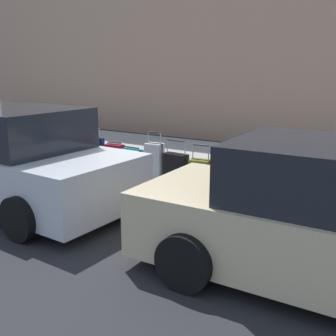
% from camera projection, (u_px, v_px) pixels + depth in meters
% --- Properties ---
extents(ground_plane, '(40.00, 40.00, 0.00)m').
position_uv_depth(ground_plane, '(133.00, 193.00, 7.63)').
color(ground_plane, black).
extents(sidewalk_curb, '(18.00, 5.00, 0.14)m').
position_uv_depth(sidewalk_curb, '(195.00, 163.00, 9.66)').
color(sidewalk_curb, gray).
rests_on(sidewalk_curb, ground_plane).
extents(suitcase_teal_1, '(0.46, 0.23, 0.84)m').
position_uv_depth(suitcase_teal_1, '(324.00, 185.00, 6.30)').
color(suitcase_teal_1, '#0F606B').
rests_on(suitcase_teal_1, sidewalk_curb).
extents(suitcase_maroon_2, '(0.47, 0.22, 0.82)m').
position_uv_depth(suitcase_maroon_2, '(288.00, 185.00, 6.61)').
color(suitcase_maroon_2, maroon).
rests_on(suitcase_maroon_2, sidewalk_curb).
extents(suitcase_navy_3, '(0.40, 0.22, 0.89)m').
position_uv_depth(suitcase_navy_3, '(254.00, 182.00, 6.79)').
color(suitcase_navy_3, navy).
rests_on(suitcase_navy_3, sidewalk_curb).
extents(suitcase_red_4, '(0.48, 0.24, 0.79)m').
position_uv_depth(suitcase_red_4, '(227.00, 173.00, 7.10)').
color(suitcase_red_4, red).
rests_on(suitcase_red_4, sidewalk_curb).
extents(suitcase_olive_5, '(0.39, 0.27, 0.83)m').
position_uv_depth(suitcase_olive_5, '(200.00, 174.00, 7.39)').
color(suitcase_olive_5, '#59601E').
rests_on(suitcase_olive_5, sidewalk_curb).
extents(suitcase_black_6, '(0.49, 0.25, 0.86)m').
position_uv_depth(suitcase_black_6, '(176.00, 169.00, 7.67)').
color(suitcase_black_6, black).
rests_on(suitcase_black_6, sidewalk_curb).
extents(suitcase_silver_7, '(0.36, 0.26, 0.97)m').
position_uv_depth(suitcase_silver_7, '(155.00, 161.00, 7.95)').
color(suitcase_silver_7, '#9EA0A8').
rests_on(suitcase_silver_7, sidewalk_curb).
extents(suitcase_teal_8, '(0.45, 0.25, 0.63)m').
position_uv_depth(suitcase_teal_8, '(132.00, 163.00, 8.15)').
color(suitcase_teal_8, '#0F606B').
rests_on(suitcase_teal_8, sidewalk_curb).
extents(suitcase_maroon_9, '(0.41, 0.22, 0.66)m').
position_uv_depth(suitcase_maroon_9, '(115.00, 159.00, 8.50)').
color(suitcase_maroon_9, maroon).
rests_on(suitcase_maroon_9, sidewalk_curb).
extents(suitcase_navy_10, '(0.43, 0.27, 0.97)m').
position_uv_depth(suitcase_navy_10, '(94.00, 154.00, 8.68)').
color(suitcase_navy_10, navy).
rests_on(suitcase_navy_10, sidewalk_curb).
extents(fire_hydrant, '(0.39, 0.21, 0.84)m').
position_uv_depth(fire_hydrant, '(70.00, 147.00, 9.05)').
color(fire_hydrant, '#99999E').
rests_on(fire_hydrant, sidewalk_curb).
extents(bollard_post, '(0.13, 0.13, 0.93)m').
position_uv_depth(bollard_post, '(43.00, 144.00, 9.28)').
color(bollard_post, brown).
rests_on(bollard_post, sidewalk_curb).
extents(parked_car_silver_1, '(4.55, 2.25, 1.67)m').
position_uv_depth(parked_car_silver_1, '(15.00, 160.00, 6.86)').
color(parked_car_silver_1, '#B2B5BA').
rests_on(parked_car_silver_1, ground_plane).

